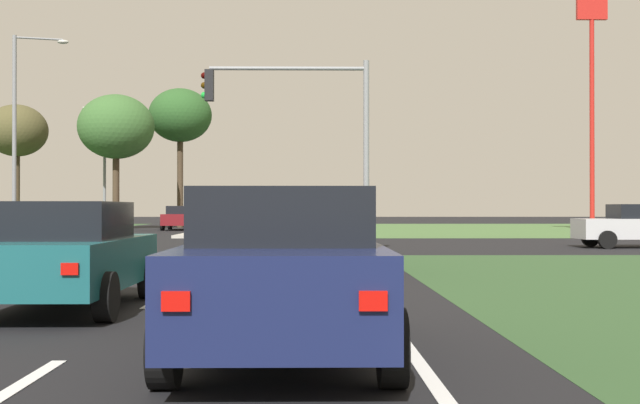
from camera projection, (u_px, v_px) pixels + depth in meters
ground_plane at (157, 245)px, 31.93m from camera, size 200.00×200.00×0.00m
grass_verge_far_right at (596, 229)px, 56.78m from camera, size 35.00×35.00×0.01m
median_island_far at (223, 228)px, 56.93m from camera, size 1.20×36.00×0.14m
lane_dash_near at (23, 383)px, 6.77m from camera, size 0.14×2.00×0.01m
lane_dash_second at (157, 301)px, 12.77m from camera, size 0.14×2.00×0.01m
lane_dash_third at (205, 271)px, 18.77m from camera, size 0.14×2.00×0.01m
lane_dash_fourth at (230, 256)px, 24.77m from camera, size 0.14×2.00×0.01m
lane_dash_fifth at (246, 246)px, 30.77m from camera, size 0.14×2.00×0.01m
edge_line_right at (369, 293)px, 14.03m from camera, size 0.14×24.00×0.01m
stop_bar_near at (241, 255)px, 24.99m from camera, size 6.40×0.50×0.01m
crosswalk_bar_fourth at (35, 252)px, 26.69m from camera, size 0.70×2.80×0.01m
crosswalk_bar_fifth at (71, 252)px, 26.71m from camera, size 0.70×2.80×0.01m
car_black_near at (295, 236)px, 18.59m from camera, size 2.08×4.23×1.56m
car_teal_second at (62, 254)px, 11.72m from camera, size 2.10×4.31×1.52m
car_grey_third at (207, 215)px, 65.83m from camera, size 2.03×4.30×1.62m
car_maroon_fourth at (181, 218)px, 53.73m from camera, size 2.08×4.57×1.55m
car_silver_fifth at (636, 225)px, 29.95m from camera, size 4.21×1.96×1.56m
car_navy_sixth at (284, 271)px, 8.02m from camera, size 2.03×4.53×1.62m
traffic_signal_near_right at (307, 120)px, 25.44m from camera, size 5.15×0.32×5.95m
street_lamp_third at (19, 125)px, 40.10m from camera, size 2.54×0.81×9.76m
street_lamp_fourth at (103, 157)px, 57.91m from camera, size 2.06×1.77×8.77m
pedestrian_at_median at (200, 210)px, 44.38m from camera, size 0.34×0.34×1.91m
fastfood_pole_sign at (592, 61)px, 49.31m from camera, size 1.80×0.40×14.19m
treeline_second at (17, 131)px, 59.03m from camera, size 4.34×4.34×8.77m
treeline_third at (116, 127)px, 55.35m from camera, size 5.05×5.05×8.98m
treeline_fourth at (180, 116)px, 60.52m from camera, size 4.58×4.58×10.13m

